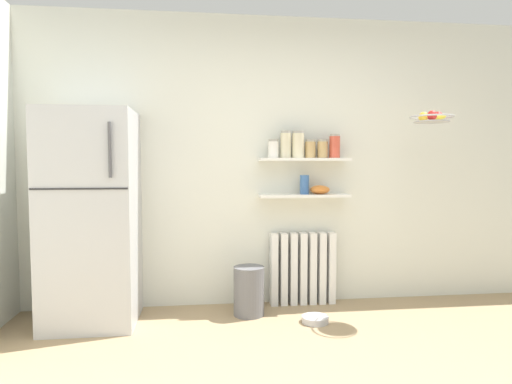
{
  "coord_description": "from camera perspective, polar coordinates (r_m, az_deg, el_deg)",
  "views": [
    {
      "loc": [
        -0.63,
        -1.96,
        1.28
      ],
      "look_at": [
        -0.19,
        1.6,
        1.05
      ],
      "focal_mm": 30.91,
      "sensor_mm": 36.0,
      "label": 1
    }
  ],
  "objects": [
    {
      "name": "wall_shelf_lower",
      "position": [
        3.97,
        6.21,
        -0.47
      ],
      "size": [
        0.81,
        0.22,
        0.02
      ],
      "primitive_type": "cube",
      "color": "white"
    },
    {
      "name": "ground_plane",
      "position": [
        2.85,
        7.08,
        -23.08
      ],
      "size": [
        7.04,
        7.04,
        0.0
      ],
      "primitive_type": "plane",
      "color": "#9E8460"
    },
    {
      "name": "storage_jar_0",
      "position": [
        3.91,
        2.24,
        5.61
      ],
      "size": [
        0.09,
        0.09,
        0.16
      ],
      "color": "silver",
      "rests_on": "wall_shelf_upper"
    },
    {
      "name": "shelf_bowl",
      "position": [
        4.0,
        8.25,
        0.3
      ],
      "size": [
        0.18,
        0.18,
        0.08
      ],
      "primitive_type": "ellipsoid",
      "color": "orange",
      "rests_on": "wall_shelf_lower"
    },
    {
      "name": "storage_jar_3",
      "position": [
        3.97,
        7.04,
        5.55
      ],
      "size": [
        0.09,
        0.09,
        0.16
      ],
      "color": "tan",
      "rests_on": "wall_shelf_upper"
    },
    {
      "name": "vase",
      "position": [
        3.96,
        6.3,
        0.95
      ],
      "size": [
        0.08,
        0.08,
        0.17
      ],
      "primitive_type": "cylinder",
      "color": "#38609E",
      "rests_on": "wall_shelf_lower"
    },
    {
      "name": "storage_jar_1",
      "position": [
        3.93,
        3.86,
        6.13
      ],
      "size": [
        0.09,
        0.09,
        0.24
      ],
      "color": "beige",
      "rests_on": "wall_shelf_upper"
    },
    {
      "name": "trash_bin",
      "position": [
        3.82,
        -0.93,
        -12.67
      ],
      "size": [
        0.26,
        0.26,
        0.41
      ],
      "primitive_type": "cylinder",
      "color": "slate",
      "rests_on": "ground_plane"
    },
    {
      "name": "storage_jar_2",
      "position": [
        3.95,
        5.47,
        6.11
      ],
      "size": [
        0.11,
        0.11,
        0.24
      ],
      "color": "beige",
      "rests_on": "wall_shelf_upper"
    },
    {
      "name": "pet_food_bowl",
      "position": [
        3.73,
        7.67,
        -16.02
      ],
      "size": [
        0.22,
        0.22,
        0.05
      ],
      "primitive_type": "cylinder",
      "color": "#B7B7BC",
      "rests_on": "ground_plane"
    },
    {
      "name": "hanging_fruit_basket",
      "position": [
        3.95,
        21.8,
        8.93
      ],
      "size": [
        0.35,
        0.35,
        0.09
      ],
      "color": "#B2B2B7"
    },
    {
      "name": "storage_jar_4",
      "position": [
        4.0,
        8.6,
        5.54
      ],
      "size": [
        0.09,
        0.09,
        0.17
      ],
      "color": "tan",
      "rests_on": "wall_shelf_upper"
    },
    {
      "name": "radiator",
      "position": [
        4.1,
        6.05,
        -9.8
      ],
      "size": [
        0.59,
        0.12,
        0.65
      ],
      "color": "white",
      "rests_on": "ground_plane"
    },
    {
      "name": "refrigerator",
      "position": [
        3.76,
        -20.5,
        -3.13
      ],
      "size": [
        0.7,
        0.7,
        1.7
      ],
      "color": "#B7BABF",
      "rests_on": "ground_plane"
    },
    {
      "name": "storage_jar_5",
      "position": [
        4.04,
        10.14,
        5.85
      ],
      "size": [
        0.1,
        0.1,
        0.21
      ],
      "color": "#C64C38",
      "rests_on": "wall_shelf_upper"
    },
    {
      "name": "wall_shelf_upper",
      "position": [
        3.96,
        6.25,
        4.21
      ],
      "size": [
        0.81,
        0.22,
        0.02
      ],
      "primitive_type": "cube",
      "color": "white"
    },
    {
      "name": "back_wall",
      "position": [
        4.06,
        1.89,
        3.94
      ],
      "size": [
        7.04,
        0.1,
        2.6
      ],
      "primitive_type": "cube",
      "color": "silver",
      "rests_on": "ground_plane"
    }
  ]
}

